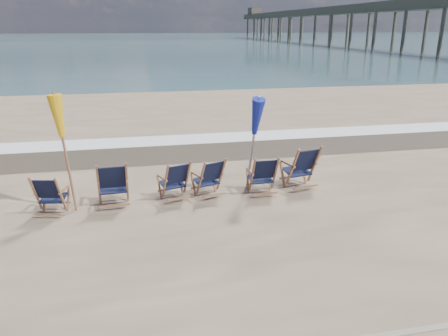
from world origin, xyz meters
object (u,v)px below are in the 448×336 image
(beach_chair_2, at_px, (187,179))
(fishing_pier, at_px, (345,21))
(beach_chair_1, at_px, (127,184))
(beach_chair_3, at_px, (221,176))
(beach_chair_4, at_px, (275,175))
(beach_chair_5, at_px, (315,166))
(beach_chair_0, at_px, (61,196))
(umbrella_blue, at_px, (253,116))
(umbrella_yellow, at_px, (62,123))

(beach_chair_2, bearing_deg, fishing_pier, -137.13)
(beach_chair_1, bearing_deg, beach_chair_3, -176.68)
(fishing_pier, bearing_deg, beach_chair_2, -118.55)
(beach_chair_4, distance_m, beach_chair_5, 1.10)
(beach_chair_2, bearing_deg, beach_chair_5, 162.89)
(beach_chair_5, bearing_deg, beach_chair_0, -6.83)
(beach_chair_1, bearing_deg, beach_chair_4, 177.38)
(beach_chair_4, height_order, beach_chair_5, beach_chair_5)
(beach_chair_5, distance_m, fishing_pier, 79.57)
(beach_chair_0, bearing_deg, fishing_pier, -107.58)
(umbrella_blue, distance_m, fishing_pier, 80.17)
(beach_chair_4, distance_m, umbrella_blue, 1.43)
(beach_chair_5, height_order, umbrella_blue, umbrella_blue)
(beach_chair_2, distance_m, beach_chair_3, 0.78)
(beach_chair_4, relative_size, beach_chair_5, 0.88)
(beach_chair_2, relative_size, umbrella_blue, 0.40)
(beach_chair_1, relative_size, beach_chair_2, 1.12)
(umbrella_blue, xyz_separation_m, fishing_pier, (37.17, 70.98, 2.85))
(beach_chair_2, bearing_deg, umbrella_blue, 166.42)
(beach_chair_1, relative_size, umbrella_yellow, 0.43)
(beach_chair_0, xyz_separation_m, beach_chair_5, (5.69, 0.54, 0.10))
(beach_chair_3, bearing_deg, umbrella_blue, 168.25)
(beach_chair_2, xyz_separation_m, umbrella_blue, (1.52, 0.13, 1.33))
(beach_chair_2, distance_m, beach_chair_4, 2.00)
(beach_chair_3, xyz_separation_m, beach_chair_4, (1.21, -0.21, 0.01))
(beach_chair_1, height_order, beach_chair_2, beach_chair_1)
(beach_chair_0, distance_m, fishing_pier, 82.75)
(beach_chair_2, bearing_deg, beach_chair_1, -9.94)
(umbrella_yellow, relative_size, fishing_pier, 0.02)
(beach_chair_0, bearing_deg, beach_chair_3, -159.45)
(beach_chair_0, distance_m, beach_chair_4, 4.64)
(fishing_pier, bearing_deg, beach_chair_0, -120.01)
(beach_chair_4, bearing_deg, umbrella_blue, -34.64)
(umbrella_blue, bearing_deg, beach_chair_2, -175.01)
(beach_chair_2, height_order, beach_chair_4, beach_chair_4)
(beach_chair_2, bearing_deg, umbrella_yellow, -15.29)
(beach_chair_1, xyz_separation_m, beach_chair_2, (1.32, 0.20, -0.06))
(beach_chair_2, distance_m, fishing_pier, 81.06)
(beach_chair_0, distance_m, beach_chair_1, 1.35)
(beach_chair_0, height_order, umbrella_yellow, umbrella_yellow)
(beach_chair_1, relative_size, beach_chair_3, 1.12)
(beach_chair_3, height_order, fishing_pier, fishing_pier)
(beach_chair_0, height_order, beach_chair_1, beach_chair_1)
(beach_chair_2, height_order, beach_chair_5, beach_chair_5)
(umbrella_yellow, bearing_deg, beach_chair_1, -2.77)
(beach_chair_5, relative_size, fishing_pier, 0.01)
(beach_chair_3, bearing_deg, beach_chair_4, 150.40)
(beach_chair_4, xyz_separation_m, umbrella_yellow, (-4.48, 0.04, 1.40))
(beach_chair_4, xyz_separation_m, umbrella_blue, (-0.47, 0.31, 1.32))
(beach_chair_4, distance_m, umbrella_yellow, 4.70)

